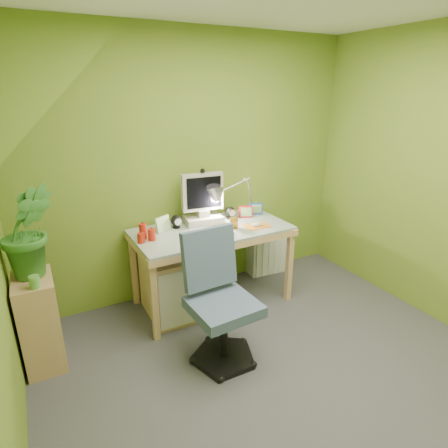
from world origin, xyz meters
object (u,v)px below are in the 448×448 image
desk_lamp (246,188)px  task_chair (224,305)px  side_ledge (40,322)px  potted_plant (29,231)px  radiator (268,252)px  monitor (203,194)px  desk (212,266)px

desk_lamp → task_chair: desk_lamp is taller
side_ledge → potted_plant: size_ratio=1.06×
side_ledge → radiator: bearing=11.4°
desk_lamp → monitor: bearing=177.9°
radiator → side_ledge: bearing=-165.1°
desk → potted_plant: (-1.41, -0.14, 0.64)m
monitor → task_chair: monitor is taller
desk → radiator: (0.80, 0.27, -0.14)m
side_ledge → task_chair: size_ratio=0.75×
monitor → radiator: size_ratio=1.21×
monitor → desk_lamp: desk_lamp is taller
monitor → desk: bearing=-84.6°
task_chair → monitor: bearing=69.7°
desk → task_chair: (-0.28, -0.77, 0.09)m
side_ledge → potted_plant: (0.04, 0.05, 0.67)m
task_chair → desk_lamp: bearing=48.6°
desk_lamp → potted_plant: potted_plant is taller
monitor → side_ledge: monitor is taller
desk_lamp → potted_plant: bearing=-172.4°
potted_plant → task_chair: size_ratio=0.70×
monitor → desk_lamp: (0.45, 0.00, 0.00)m
potted_plant → task_chair: bearing=-29.2°
desk → radiator: desk is taller
desk_lamp → desk: bearing=-160.3°
desk → desk_lamp: bearing=20.5°
monitor → side_ledge: 1.63m
task_chair → radiator: (1.09, 1.04, -0.24)m
potted_plant → radiator: bearing=10.4°
side_ledge → potted_plant: bearing=52.8°
desk → potted_plant: bearing=-175.8°
radiator → potted_plant: bearing=-166.1°
monitor → desk_lamp: size_ratio=0.98×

